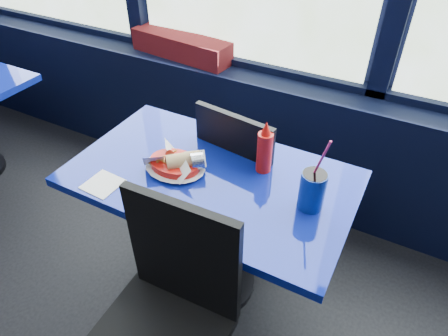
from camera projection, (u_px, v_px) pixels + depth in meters
window_sill at (237, 127)px, 2.62m from camera, size 5.00×0.26×0.80m
near_table at (211, 206)px, 1.80m from camera, size 1.20×0.70×0.75m
chair_near_front at (166, 312)px, 1.39m from camera, size 0.46×0.47×0.99m
chair_near_back at (241, 171)px, 2.04m from camera, size 0.48×0.48×0.94m
planter_box at (181, 46)px, 2.49m from camera, size 0.69×0.24×0.14m
food_basket at (176, 163)px, 1.70m from camera, size 0.29×0.29×0.09m
ketchup_bottle at (265, 149)px, 1.65m from camera, size 0.06×0.06×0.24m
soda_cup at (312, 189)px, 1.49m from camera, size 0.10×0.10×0.33m
napkin at (103, 184)px, 1.64m from camera, size 0.15×0.15×0.00m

